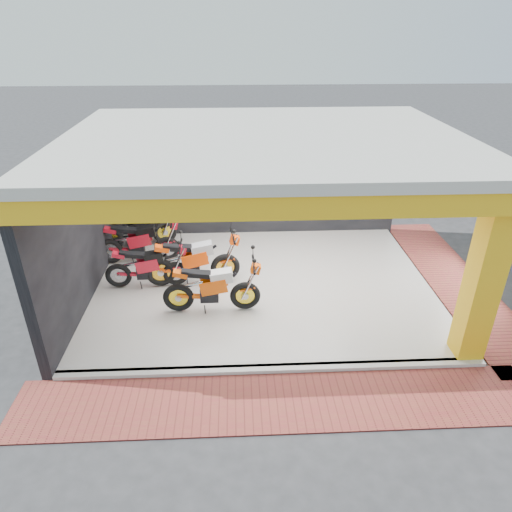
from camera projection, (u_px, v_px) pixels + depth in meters
The scene contains 16 objects.
ground at pixel (269, 337), 9.41m from camera, with size 80.00×80.00×0.00m, color #2D2D30.
showroom_floor at pixel (263, 285), 11.15m from camera, with size 8.00×6.00×0.10m, color silver.
showroom_ceiling at pixel (264, 139), 9.51m from camera, with size 8.40×6.40×0.20m, color beige.
back_wall at pixel (257, 178), 13.11m from camera, with size 8.20×0.20×3.50m, color black.
left_wall at pixel (81, 224), 10.20m from camera, with size 0.20×6.20×3.50m, color black.
corner_column at pixel (484, 278), 8.09m from camera, with size 0.50×0.50×3.50m, color yellow.
header_beam_front at pixel (277, 205), 6.99m from camera, with size 8.40×0.30×0.40m, color yellow.
header_beam_right at pixel (450, 151), 9.81m from camera, with size 0.30×6.40×0.40m, color yellow.
floor_kerb at pixel (273, 369), 8.48m from camera, with size 8.00×0.20×0.10m, color silver.
paver_front at pixel (277, 402), 7.81m from camera, with size 9.00×1.40×0.03m, color maroon.
paver_right at pixel (455, 281), 11.37m from camera, with size 1.40×7.00×0.03m, color maroon.
moto_hero at pixel (245, 283), 9.81m from camera, with size 2.24×0.83×1.37m, color #EF530A, non-canonical shape.
moto_row_a at pixel (225, 255), 10.89m from camera, with size 2.38×0.88×1.45m, color #FF4B0A, non-canonical shape.
moto_row_b at pixel (175, 262), 10.75m from camera, with size 2.07×0.77×1.26m, color red, non-canonical shape.
moto_row_c at pixel (164, 221), 12.75m from camera, with size 2.28×0.84×1.39m, color black, non-canonical shape.
moto_row_d at pixel (166, 237), 11.84m from camera, with size 2.26×0.84×1.38m, color red, non-canonical shape.
Camera 1 is at (-0.63, -7.54, 5.85)m, focal length 32.00 mm.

